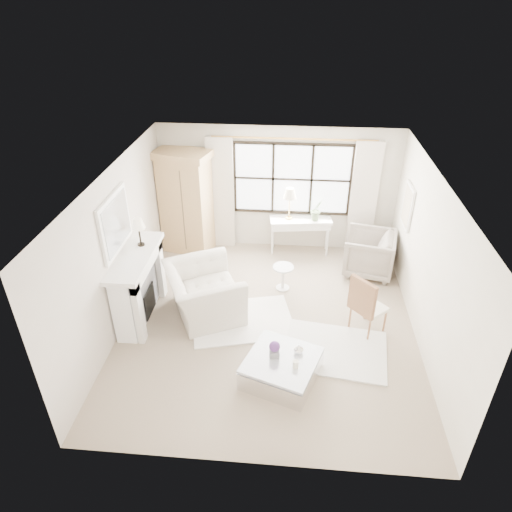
% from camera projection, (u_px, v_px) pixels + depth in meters
% --- Properties ---
extents(floor, '(5.50, 5.50, 0.00)m').
position_uv_depth(floor, '(268.00, 322.00, 8.02)').
color(floor, tan).
rests_on(floor, ground).
extents(ceiling, '(5.50, 5.50, 0.00)m').
position_uv_depth(ceiling, '(271.00, 177.00, 6.61)').
color(ceiling, white).
rests_on(ceiling, ground).
extents(wall_back, '(5.00, 0.00, 5.00)m').
position_uv_depth(wall_back, '(278.00, 189.00, 9.66)').
color(wall_back, beige).
rests_on(wall_back, ground).
extents(wall_front, '(5.00, 0.00, 5.00)m').
position_uv_depth(wall_front, '(253.00, 387.00, 4.98)').
color(wall_front, white).
rests_on(wall_front, ground).
extents(wall_left, '(0.00, 5.50, 5.50)m').
position_uv_depth(wall_left, '(118.00, 250.00, 7.51)').
color(wall_left, beige).
rests_on(wall_left, ground).
extents(wall_right, '(0.00, 5.50, 5.50)m').
position_uv_depth(wall_right, '(429.00, 264.00, 7.13)').
color(wall_right, white).
rests_on(wall_right, ground).
extents(window_pane, '(2.40, 0.02, 1.50)m').
position_uv_depth(window_pane, '(292.00, 179.00, 9.49)').
color(window_pane, white).
rests_on(window_pane, wall_back).
extents(window_frame, '(2.50, 0.04, 1.50)m').
position_uv_depth(window_frame, '(292.00, 179.00, 9.48)').
color(window_frame, black).
rests_on(window_frame, wall_back).
extents(curtain_rod, '(3.30, 0.04, 0.04)m').
position_uv_depth(curtain_rod, '(294.00, 139.00, 8.98)').
color(curtain_rod, '#B8853F').
rests_on(curtain_rod, wall_back).
extents(curtain_left, '(0.55, 0.10, 2.47)m').
position_uv_depth(curtain_left, '(221.00, 194.00, 9.72)').
color(curtain_left, beige).
rests_on(curtain_left, ground).
extents(curtain_right, '(0.55, 0.10, 2.47)m').
position_uv_depth(curtain_right, '(363.00, 199.00, 9.50)').
color(curtain_right, silver).
rests_on(curtain_right, ground).
extents(fireplace, '(0.58, 1.66, 1.26)m').
position_uv_depth(fireplace, '(137.00, 285.00, 7.85)').
color(fireplace, white).
rests_on(fireplace, ground).
extents(mirror_frame, '(0.05, 1.15, 0.95)m').
position_uv_depth(mirror_frame, '(115.00, 223.00, 7.25)').
color(mirror_frame, white).
rests_on(mirror_frame, wall_left).
extents(mirror_glass, '(0.02, 1.00, 0.80)m').
position_uv_depth(mirror_glass, '(117.00, 223.00, 7.25)').
color(mirror_glass, silver).
rests_on(mirror_glass, wall_left).
extents(art_frame, '(0.04, 0.62, 0.82)m').
position_uv_depth(art_frame, '(408.00, 206.00, 8.47)').
color(art_frame, white).
rests_on(art_frame, wall_right).
extents(art_canvas, '(0.01, 0.52, 0.72)m').
position_uv_depth(art_canvas, '(407.00, 206.00, 8.47)').
color(art_canvas, beige).
rests_on(art_canvas, wall_right).
extents(mantel_lamp, '(0.22, 0.22, 0.51)m').
position_uv_depth(mantel_lamp, '(138.00, 225.00, 7.61)').
color(mantel_lamp, black).
rests_on(mantel_lamp, fireplace).
extents(armoire, '(1.26, 0.95, 2.24)m').
position_uv_depth(armoire, '(186.00, 202.00, 9.63)').
color(armoire, tan).
rests_on(armoire, floor).
extents(console_table, '(1.35, 0.62, 0.80)m').
position_uv_depth(console_table, '(300.00, 235.00, 9.90)').
color(console_table, white).
rests_on(console_table, floor).
extents(console_lamp, '(0.28, 0.28, 0.69)m').
position_uv_depth(console_lamp, '(290.00, 194.00, 9.42)').
color(console_lamp, gold).
rests_on(console_lamp, console_table).
extents(orchid_plant, '(0.32, 0.31, 0.46)m').
position_uv_depth(orchid_plant, '(317.00, 210.00, 9.53)').
color(orchid_plant, '#627B52').
rests_on(orchid_plant, console_table).
extents(side_table, '(0.40, 0.40, 0.51)m').
position_uv_depth(side_table, '(283.00, 274.00, 8.72)').
color(side_table, silver).
rests_on(side_table, floor).
extents(rug_left, '(1.97, 1.60, 0.03)m').
position_uv_depth(rug_left, '(242.00, 320.00, 8.03)').
color(rug_left, white).
rests_on(rug_left, floor).
extents(rug_right, '(1.78, 1.43, 0.03)m').
position_uv_depth(rug_right, '(335.00, 350.00, 7.39)').
color(rug_right, white).
rests_on(rug_right, floor).
extents(club_armchair, '(1.67, 1.75, 0.89)m').
position_uv_depth(club_armchair, '(204.00, 292.00, 8.02)').
color(club_armchair, beige).
rests_on(club_armchair, floor).
extents(wingback_chair, '(1.14, 1.12, 0.88)m').
position_uv_depth(wingback_chair, '(369.00, 253.00, 9.18)').
color(wingback_chair, gray).
rests_on(wingback_chair, floor).
extents(french_chair, '(0.68, 0.68, 1.08)m').
position_uv_depth(french_chair, '(367.00, 315.00, 7.68)').
color(french_chair, '#93613D').
rests_on(french_chair, floor).
extents(coffee_table, '(1.28, 1.28, 0.38)m').
position_uv_depth(coffee_table, '(281.00, 369.00, 6.81)').
color(coffee_table, silver).
rests_on(coffee_table, floor).
extents(planter_box, '(0.16, 0.16, 0.11)m').
position_uv_depth(planter_box, '(274.00, 353.00, 6.73)').
color(planter_box, slate).
rests_on(planter_box, coffee_table).
extents(planter_flowers, '(0.16, 0.16, 0.16)m').
position_uv_depth(planter_flowers, '(275.00, 346.00, 6.66)').
color(planter_flowers, '#582E74').
rests_on(planter_flowers, planter_box).
extents(pillar_candle, '(0.08, 0.08, 0.12)m').
position_uv_depth(pillar_candle, '(296.00, 364.00, 6.53)').
color(pillar_candle, white).
rests_on(pillar_candle, coffee_table).
extents(coffee_vase, '(0.19, 0.19, 0.15)m').
position_uv_depth(coffee_vase, '(299.00, 349.00, 6.78)').
color(coffee_vase, white).
rests_on(coffee_vase, coffee_table).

